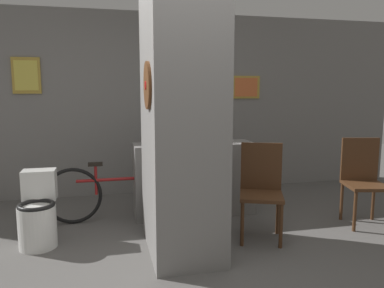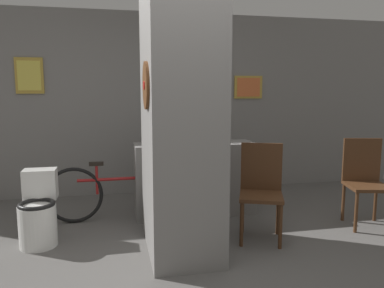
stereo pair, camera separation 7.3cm
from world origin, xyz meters
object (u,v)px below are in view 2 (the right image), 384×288
(chair_by_doorway, at_px, (365,178))
(bicycle, at_px, (121,191))
(toilet, at_px, (38,213))
(bottle_tall, at_px, (211,134))
(chair_near_pillar, at_px, (261,187))

(chair_by_doorway, distance_m, bicycle, 2.78)
(toilet, bearing_deg, bicycle, 33.59)
(bottle_tall, bearing_deg, bicycle, -176.50)
(bicycle, bearing_deg, chair_by_doorway, -14.90)
(bicycle, xyz_separation_m, bottle_tall, (1.11, 0.07, 0.63))
(chair_near_pillar, height_order, chair_by_doorway, same)
(chair_near_pillar, relative_size, chair_by_doorway, 1.00)
(toilet, bearing_deg, chair_by_doorway, -2.92)
(chair_near_pillar, height_order, bottle_tall, bottle_tall)
(chair_near_pillar, height_order, bicycle, chair_near_pillar)
(toilet, distance_m, bicycle, 0.97)
(bicycle, bearing_deg, chair_near_pillar, -30.76)
(toilet, height_order, bottle_tall, bottle_tall)
(bottle_tall, bearing_deg, toilet, -162.49)
(toilet, xyz_separation_m, chair_near_pillar, (2.20, -0.30, 0.22))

